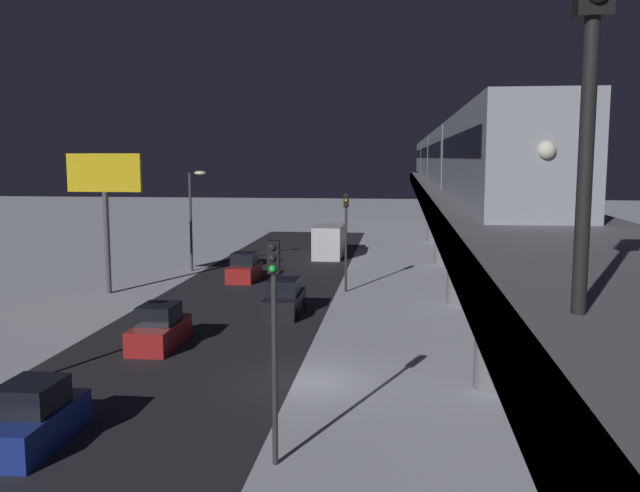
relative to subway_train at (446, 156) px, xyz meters
name	(u,v)px	position (x,y,z in m)	size (l,w,h in m)	color
ground_plane	(310,382)	(6.92, 28.89, -8.74)	(240.00, 240.00, 0.00)	silver
avenue_asphalt	(158,376)	(13.05, 28.89, -8.74)	(11.00, 106.98, 0.01)	#28282D
elevated_railway	(495,230)	(0.09, 28.89, -2.73)	(5.00, 106.98, 6.96)	slate
subway_train	(446,156)	(0.00, 0.00, 0.00)	(2.94, 74.07, 3.40)	#999EA8
rail_signal	(591,55)	(1.62, 46.88, 0.95)	(0.36, 0.41, 4.00)	black
sedan_black	(284,300)	(9.85, 17.48, -7.96)	(1.91, 4.50, 1.97)	black
sedan_red	(159,329)	(14.45, 24.70, -7.94)	(1.80, 4.15, 1.97)	#A51E1E
sedan_red_3	(244,269)	(14.45, 7.32, -7.94)	(1.80, 4.07, 1.97)	#A51E1E
sedan_blue	(33,419)	(14.45, 35.70, -7.94)	(1.80, 4.08, 1.97)	navy
delivery_van	(330,241)	(9.65, -5.43, -7.39)	(2.40, 7.40, 2.80)	silver
traffic_light_near	(274,320)	(6.95, 36.17, -4.55)	(0.32, 0.44, 6.40)	#2D2D2D
traffic_light_mid	(346,227)	(6.95, 10.79, -4.55)	(0.32, 0.44, 6.40)	#2D2D2D
commercial_billboard	(105,187)	(22.02, 13.00, -1.91)	(4.80, 0.36, 8.90)	#4C4C51
street_lamp_far	(193,208)	(19.13, 3.89, -3.93)	(1.35, 0.44, 7.65)	#38383D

